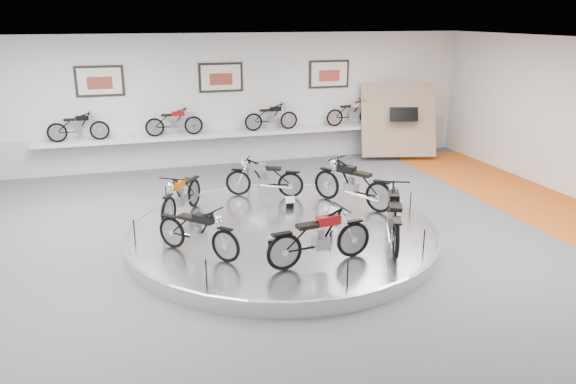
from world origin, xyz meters
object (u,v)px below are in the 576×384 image
object	(u,v)px
display_platform	(282,234)
bike_f	(394,215)
bike_d	(198,231)
bike_b	(264,177)
bike_a	(352,183)
bike_e	(320,237)
bike_c	(182,195)
shelf	(224,134)

from	to	relation	value
display_platform	bike_f	xyz separation A→B (m)	(1.82, -1.36, 0.70)
bike_d	bike_f	distance (m)	3.71
bike_b	bike_f	bearing A→B (deg)	139.61
bike_a	bike_e	xyz separation A→B (m)	(-1.78, -2.77, -0.03)
display_platform	bike_f	distance (m)	2.38
bike_a	bike_f	size ratio (longest dim) A/B	0.97
bike_d	bike_e	world-z (taller)	bike_e
bike_c	bike_d	size ratio (longest dim) A/B	1.06
display_platform	bike_b	xyz separation A→B (m)	(0.17, 2.15, 0.63)
bike_c	bike_f	distance (m)	4.57
bike_e	bike_d	bearing A→B (deg)	145.85
shelf	bike_d	bearing A→B (deg)	-104.27
bike_c	bike_b	bearing A→B (deg)	142.66
bike_a	bike_f	distance (m)	2.27
shelf	bike_a	world-z (taller)	bike_a
bike_b	bike_e	xyz separation A→B (m)	(-0.02, -4.01, 0.03)
bike_b	bike_e	size ratio (longest dim) A/B	0.94
display_platform	bike_a	world-z (taller)	bike_a
shelf	bike_f	distance (m)	7.98
bike_c	bike_d	bearing A→B (deg)	31.45
display_platform	bike_d	distance (m)	2.14
bike_b	display_platform	bearing A→B (deg)	109.82
display_platform	bike_f	size ratio (longest dim) A/B	3.40
bike_d	bike_f	bearing A→B (deg)	40.06
display_platform	bike_d	world-z (taller)	bike_d
bike_b	bike_c	xyz separation A→B (m)	(-2.07, -0.85, 0.02)
display_platform	bike_b	size ratio (longest dim) A/B	3.96
bike_f	bike_a	bearing A→B (deg)	20.17
bike_b	bike_e	bearing A→B (deg)	114.07
shelf	bike_a	distance (m)	5.83
shelf	bike_e	distance (m)	8.27
bike_a	bike_f	bearing A→B (deg)	145.25
bike_c	bike_f	bearing A→B (deg)	84.73
bike_c	bike_d	world-z (taller)	bike_c
shelf	bike_c	bearing A→B (deg)	-110.36
display_platform	bike_f	world-z (taller)	bike_f
display_platform	bike_a	distance (m)	2.24
bike_c	bike_e	distance (m)	3.77
shelf	bike_f	world-z (taller)	bike_f
bike_c	bike_f	xyz separation A→B (m)	(3.72, -2.66, 0.06)
shelf	bike_b	xyz separation A→B (m)	(0.17, -4.25, -0.22)
shelf	display_platform	bearing A→B (deg)	-90.00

